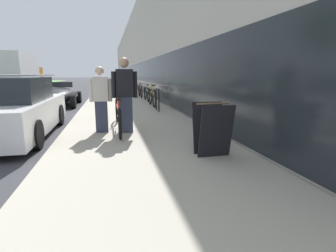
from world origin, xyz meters
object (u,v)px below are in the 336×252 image
Objects in this scene: vintage_roadster_curbside at (59,96)px; moving_truck at (17,73)px; sandwich_board_sign at (212,129)px; cruiser_bike_middle at (147,94)px; tandem_bicycle at (118,115)px; bike_rack_hoop at (157,97)px; person_bystander at (101,100)px; person_rider at (125,95)px; cruiser_bike_farthest at (140,91)px; parked_sedan_curbside at (11,110)px; cruiser_bike_nearest at (152,97)px.

moving_truck is (-4.91, 10.48, 1.06)m from vintage_roadster_curbside.
cruiser_bike_middle is at bearing 88.77° from sandwich_board_sign.
tandem_bicycle is 3.39m from bike_rack_hoop.
cruiser_bike_middle is at bearing 73.54° from person_bystander.
cruiser_bike_farthest is at bearing 81.11° from person_rider.
cruiser_bike_middle is 0.40× the size of parked_sedan_curbside.
vintage_roadster_curbside is 0.58× the size of moving_truck.
bike_rack_hoop is (1.39, 3.38, -0.36)m from person_rider.
moving_truck is (-9.00, 12.60, 1.03)m from cruiser_bike_nearest.
person_rider is 0.40× the size of parked_sedan_curbside.
cruiser_bike_nearest reaches higher than sandwich_board_sign.
cruiser_bike_middle is at bearing 76.06° from tandem_bicycle.
cruiser_bike_middle is 2.03m from cruiser_bike_farthest.
cruiser_bike_middle is at bearing -87.63° from cruiser_bike_farthest.
person_rider is 0.97× the size of cruiser_bike_nearest.
tandem_bicycle is 4.80m from cruiser_bike_nearest.
person_rider reaches higher than cruiser_bike_middle.
sandwich_board_sign is at bearing -90.93° from cruiser_bike_nearest.
sandwich_board_sign is 21.57m from moving_truck.
moving_truck reaches higher than person_rider.
person_bystander is 7.32m from cruiser_bike_middle.
sandwich_board_sign is (-0.07, -5.51, -0.06)m from bike_rack_hoop.
cruiser_bike_nearest is 0.43× the size of vintage_roadster_curbside.
sandwich_board_sign is at bearing -91.23° from cruiser_bike_middle.
sandwich_board_sign is (-0.20, -9.28, 0.08)m from cruiser_bike_middle.
moving_truck is at bearing 114.36° from sandwich_board_sign.
cruiser_bike_farthest is at bearing 89.56° from bike_rack_hoop.
person_bystander is 1.82× the size of bike_rack_hoop.
person_bystander reaches higher than sandwich_board_sign.
bike_rack_hoop is 16.74m from moving_truck.
person_rider is 0.99× the size of cruiser_bike_farthest.
person_bystander is at bearing 165.75° from person_rider.
person_bystander is (-0.55, 0.14, -0.10)m from person_rider.
person_rider reaches higher than cruiser_bike_farthest.
cruiser_bike_middle is 7.73m from parked_sedan_curbside.
cruiser_bike_farthest reaches higher than bike_rack_hoop.
person_rider is 5.12m from cruiser_bike_nearest.
sandwich_board_sign is at bearing -59.35° from tandem_bicycle.
moving_truck reaches higher than person_bystander.
parked_sedan_curbside is at bearing 145.08° from sandwich_board_sign.
sandwich_board_sign reaches higher than cruiser_bike_farthest.
moving_truck is (-9.09, 10.35, 1.05)m from cruiser_bike_middle.
cruiser_bike_middle reaches higher than tandem_bicycle.
vintage_roadster_curbside is 11.62m from moving_truck.
cruiser_bike_nearest is at bearing 88.37° from bike_rack_hoop.
parked_sedan_curbside is (-4.08, -8.53, 0.16)m from cruiser_bike_farthest.
cruiser_bike_middle is 4.18m from vintage_roadster_curbside.
vintage_roadster_curbside reaches higher than sandwich_board_sign.
bike_rack_hoop is at bearing 34.19° from parked_sedan_curbside.
person_bystander reaches higher than cruiser_bike_farthest.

